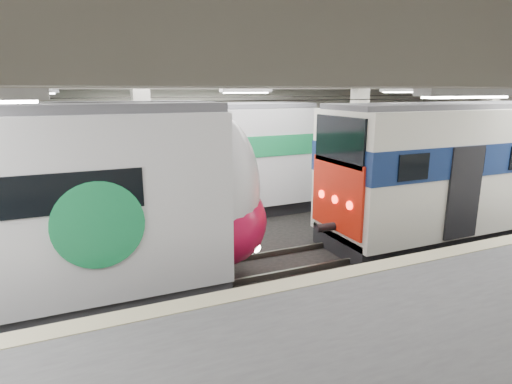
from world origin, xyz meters
name	(u,v)px	position (x,y,z in m)	size (l,w,h in m)	color
station_hall	(307,165)	(0.00, -1.74, 3.24)	(36.00, 24.00, 5.75)	black
older_rer	(498,164)	(8.95, 0.00, 2.39)	(13.87, 3.06, 4.56)	silver
far_train	(137,165)	(-2.87, 5.50, 2.30)	(14.01, 3.28, 4.45)	white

